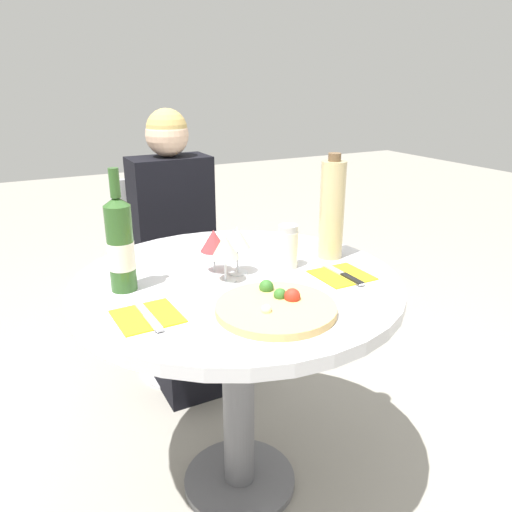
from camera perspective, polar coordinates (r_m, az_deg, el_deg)
ground_plane at (r=1.86m, az=-1.88°, el=-24.42°), size 12.00×12.00×0.00m
dining_table at (r=1.50m, az=-2.14°, el=-7.28°), size 0.95×0.95×0.75m
chair_behind_diner at (r=2.30m, az=-9.67°, el=-2.48°), size 0.41×0.41×0.88m
seated_diner at (r=2.14m, az=-8.63°, el=-1.44°), size 0.33×0.39×1.18m
pizza_large at (r=1.24m, az=2.30°, el=-5.84°), size 0.30×0.30×0.05m
wine_bottle at (r=1.37m, az=-15.23°, el=1.24°), size 0.07×0.07×0.33m
tall_carafe at (r=1.58m, az=8.67°, el=5.28°), size 0.08×0.08×0.33m
sugar_shaker at (r=1.51m, az=3.66°, el=1.08°), size 0.06×0.06×0.13m
wine_glass_back_left at (r=1.46m, az=-4.86°, el=1.67°), size 0.08×0.08×0.13m
wine_glass_front_left at (r=1.39m, az=-3.57°, el=1.03°), size 0.08×0.08×0.14m
wine_glass_center at (r=1.44m, az=-2.16°, el=2.06°), size 0.08×0.08×0.14m
place_setting_left at (r=1.24m, az=-12.27°, el=-6.77°), size 0.16×0.19×0.01m
place_setting_right at (r=1.48m, az=9.85°, el=-2.17°), size 0.15×0.19×0.01m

